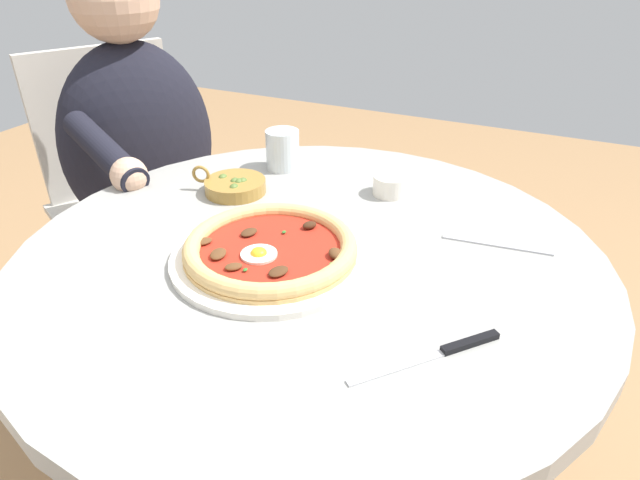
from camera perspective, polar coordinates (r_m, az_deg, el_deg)
dining_table at (r=0.90m, az=-1.07°, el=-7.68°), size 0.90×0.90×0.73m
pizza_on_plate at (r=0.80m, az=-5.23°, el=-1.04°), size 0.30×0.30×0.03m
water_glass at (r=1.10m, az=-3.95°, el=9.21°), size 0.07×0.07×0.08m
steak_knife at (r=0.66m, az=13.38°, el=-11.23°), size 0.16×0.14×0.01m
ramekin_capers at (r=1.00m, az=7.44°, el=5.85°), size 0.06×0.06×0.04m
olive_pan at (r=1.01m, az=-9.00°, el=5.69°), size 0.11×0.14×0.05m
fork_utensil at (r=0.88m, az=18.16°, el=-0.48°), size 0.03×0.17×0.00m
diner_person at (r=1.49m, az=-17.36°, el=2.73°), size 0.51×0.46×1.12m
cafe_chair_diner at (r=1.61m, az=-19.48°, el=5.80°), size 0.57×0.57×0.89m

